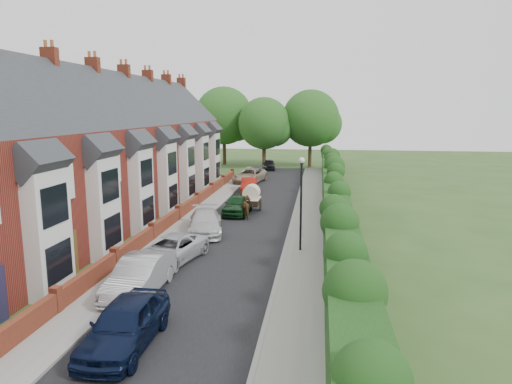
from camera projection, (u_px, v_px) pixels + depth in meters
ground at (224, 275)px, 21.34m from camera, size 140.00×140.00×0.00m
road at (249, 219)px, 32.13m from camera, size 6.00×58.00×0.02m
pavement_hedge_side at (308, 221)px, 31.56m from camera, size 2.20×58.00×0.12m
pavement_house_side at (196, 217)px, 32.65m from camera, size 1.70×58.00×0.12m
kerb_hedge_side at (292, 220)px, 31.70m from camera, size 0.18×58.00×0.13m
kerb_house_side at (207, 217)px, 32.54m from camera, size 0.18×58.00×0.13m
hedge at (335, 199)px, 31.04m from camera, size 2.10×58.00×2.85m
terrace_row at (100, 156)px, 31.77m from camera, size 9.05×40.50×11.50m
garden_wall_row at (178, 214)px, 31.74m from camera, size 0.35×40.35×1.10m
lamppost at (301, 192)px, 24.19m from camera, size 0.32×0.32×5.16m
tree_far_left at (267, 125)px, 59.75m from camera, size 7.14×6.80×9.29m
tree_far_right at (314, 120)px, 60.77m from camera, size 7.98×7.60×10.31m
tree_far_back at (227, 117)px, 63.33m from camera, size 8.40×8.00×10.82m
car_navy at (125, 324)px, 14.75m from camera, size 1.88×4.61×1.57m
car_silver_a at (140, 276)px, 19.06m from camera, size 1.72×4.73×1.55m
car_silver_b at (171, 250)px, 23.00m from camera, size 3.21×5.14×1.32m
car_white at (205, 222)px, 28.40m from camera, size 3.10×5.26×1.43m
car_green at (238, 204)px, 33.71m from camera, size 1.86×4.35×1.47m
car_red at (249, 185)px, 42.77m from camera, size 1.91×4.21×1.34m
car_beige at (250, 176)px, 48.32m from camera, size 3.45×5.74×1.49m
car_grey at (254, 174)px, 50.27m from camera, size 2.65×4.89×1.35m
car_black at (269, 164)px, 58.93m from camera, size 1.95×4.04×1.33m
horse at (247, 208)px, 32.46m from camera, size 1.43×1.98×1.52m
horse_cart at (252, 197)px, 34.28m from camera, size 1.31×2.89×2.09m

